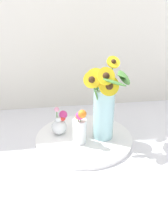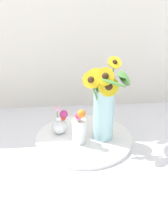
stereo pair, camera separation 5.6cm
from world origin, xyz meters
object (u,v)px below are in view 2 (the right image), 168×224
Objects in this scene: mason_jar_sunflowers at (104,107)px; vase_bulb_right at (60,124)px; serving_tray at (84,138)px; vase_small_center at (79,128)px.

mason_jar_sunflowers is 0.26m from vase_bulb_right.
vase_small_center is at bearing -117.42° from serving_tray.
vase_small_center is 1.15× the size of vase_bulb_right.
mason_jar_sunflowers reaches higher than serving_tray.
mason_jar_sunflowers is at bearing -17.47° from vase_bulb_right.
vase_bulb_right is (-0.12, 0.04, 0.06)m from serving_tray.
vase_small_center reaches higher than vase_bulb_right.
mason_jar_sunflowers is at bearing -13.65° from serving_tray.
mason_jar_sunflowers is 2.14× the size of vase_small_center.
serving_tray is at bearing -20.34° from vase_bulb_right.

